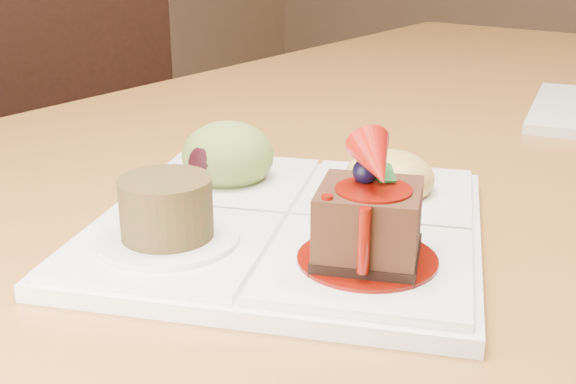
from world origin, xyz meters
The scene contains 3 objects.
dining_table centered at (0.00, 0.00, 0.68)m, with size 1.00×1.80×0.75m.
chair_left centered at (-0.93, 0.19, 0.59)m, with size 0.59×0.59×1.04m.
sampler_plate centered at (0.00, -0.37, 0.77)m, with size 0.37×0.37×0.11m.
Camera 1 is at (0.30, -0.78, 0.97)m, focal length 45.00 mm.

